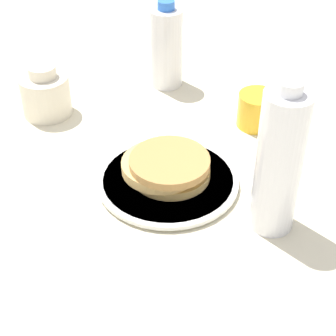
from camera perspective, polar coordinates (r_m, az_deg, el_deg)
ground_plane at (r=0.95m, az=-0.54°, el=-0.86°), size 4.00×4.00×0.00m
plate at (r=0.93m, az=0.00°, el=-1.27°), size 0.23×0.23×0.01m
pancake_stack at (r=0.91m, az=-0.02°, el=0.12°), size 0.14×0.14×0.05m
juice_glass at (r=1.07m, az=9.05°, el=5.85°), size 0.07×0.07×0.07m
cream_jug at (r=1.11m, az=-12.34°, el=7.41°), size 0.09×0.09×0.10m
water_bottle_near at (r=0.80m, az=11.22°, el=0.54°), size 0.07×0.07×0.25m
water_bottle_mid at (r=1.17m, az=-0.18°, el=12.20°), size 0.07×0.07×0.18m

